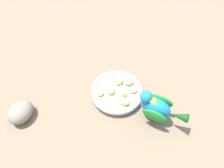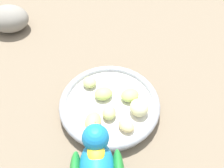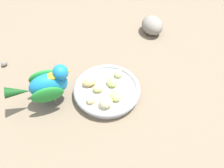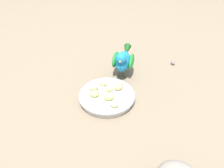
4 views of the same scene
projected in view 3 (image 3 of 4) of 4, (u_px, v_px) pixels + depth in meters
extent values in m
plane|color=#756651|center=(114.00, 93.00, 0.62)|extent=(4.00, 4.00, 0.00)
cylinder|color=beige|center=(107.00, 91.00, 0.61)|extent=(0.18, 0.18, 0.02)
torus|color=#93969B|center=(107.00, 89.00, 0.60)|extent=(0.19, 0.19, 0.01)
ellipsoid|color=#C6D17A|center=(119.00, 74.00, 0.63)|extent=(0.03, 0.03, 0.02)
ellipsoid|color=beige|center=(105.00, 102.00, 0.56)|extent=(0.05, 0.05, 0.03)
ellipsoid|color=#E5C67F|center=(91.00, 99.00, 0.57)|extent=(0.03, 0.03, 0.02)
ellipsoid|color=tan|center=(89.00, 82.00, 0.61)|extent=(0.05, 0.04, 0.02)
ellipsoid|color=#B2CC66|center=(112.00, 82.00, 0.61)|extent=(0.04, 0.04, 0.02)
ellipsoid|color=#B2CC66|center=(116.00, 96.00, 0.58)|extent=(0.05, 0.04, 0.02)
ellipsoid|color=#C6D17A|center=(98.00, 88.00, 0.59)|extent=(0.04, 0.04, 0.02)
cylinder|color=#59544C|center=(54.00, 93.00, 0.60)|extent=(0.01, 0.01, 0.03)
cylinder|color=#59544C|center=(55.00, 100.00, 0.58)|extent=(0.01, 0.01, 0.03)
ellipsoid|color=#197AB7|center=(49.00, 85.00, 0.55)|extent=(0.11, 0.11, 0.07)
ellipsoid|color=#1E7F2D|center=(44.00, 78.00, 0.57)|extent=(0.07, 0.07, 0.05)
ellipsoid|color=#1E7F2D|center=(47.00, 95.00, 0.53)|extent=(0.07, 0.07, 0.05)
cone|color=#144719|center=(18.00, 92.00, 0.53)|extent=(0.07, 0.06, 0.04)
sphere|color=#197AB7|center=(60.00, 72.00, 0.53)|extent=(0.06, 0.06, 0.04)
cone|color=orange|center=(68.00, 71.00, 0.54)|extent=(0.02, 0.02, 0.01)
ellipsoid|color=yellow|center=(53.00, 76.00, 0.53)|extent=(0.04, 0.04, 0.01)
ellipsoid|color=gray|center=(152.00, 25.00, 0.79)|extent=(0.12, 0.12, 0.06)
ellipsoid|color=slate|center=(4.00, 64.00, 0.69)|extent=(0.02, 0.02, 0.02)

